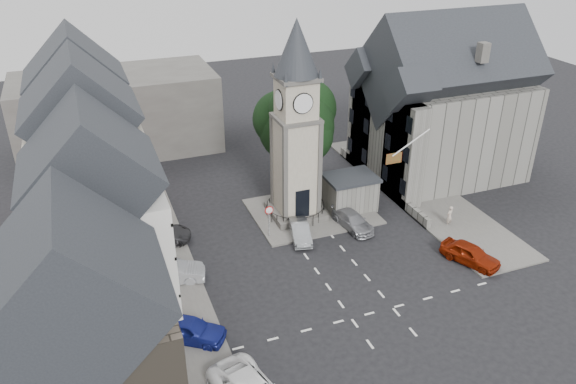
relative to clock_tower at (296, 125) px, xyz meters
name	(u,v)px	position (x,y,z in m)	size (l,w,h in m)	color
ground	(336,267)	(0.00, -7.99, -8.12)	(120.00, 120.00, 0.00)	black
pavement_west	(149,257)	(-12.50, -1.99, -8.05)	(6.00, 30.00, 0.14)	#595651
pavement_east	(418,191)	(12.00, 0.01, -8.05)	(6.00, 26.00, 0.14)	#595651
central_island	(312,211)	(1.50, 0.01, -8.04)	(10.00, 8.00, 0.16)	#595651
road_markings	(372,313)	(0.00, -13.49, -8.12)	(20.00, 8.00, 0.01)	silver
clock_tower	(296,125)	(0.00, 0.00, 0.00)	(4.86, 4.86, 16.25)	#4C4944
stone_shelter	(350,192)	(4.80, -0.49, -6.57)	(4.30, 3.30, 3.08)	slate
town_tree	(296,115)	(2.00, 5.01, -1.15)	(7.20, 7.20, 10.80)	black
warning_sign_post	(269,215)	(-3.20, -2.56, -6.09)	(0.70, 0.19, 2.85)	black
terrace_pink	(85,134)	(-15.50, 8.01, -1.54)	(8.10, 7.60, 12.80)	#B67D84
terrace_cream	(91,174)	(-15.50, 0.01, -1.54)	(8.10, 7.60, 12.80)	beige
terrace_tudor	(101,235)	(-15.50, -7.99, -1.93)	(8.10, 7.60, 12.00)	silver
building_sw_stone	(85,355)	(-17.00, -16.99, -2.77)	(8.60, 7.60, 10.40)	#474035
backdrop_west	(118,113)	(-12.00, 20.01, -4.12)	(20.00, 10.00, 8.00)	#4C4944
east_building	(440,112)	(15.59, 3.01, -1.86)	(14.40, 11.40, 12.60)	slate
east_boundary_wall	(380,183)	(9.20, 2.01, -7.67)	(0.40, 16.00, 0.90)	slate
flagpole	(411,143)	(8.00, -3.99, -1.12)	(3.68, 0.10, 2.74)	white
car_west_blue	(189,329)	(-11.50, -11.68, -7.35)	(1.81, 4.50, 1.53)	navy
car_west_silver	(170,272)	(-11.50, -5.45, -7.34)	(1.66, 4.76, 1.57)	#A8ABB0
car_west_grey	(158,235)	(-11.50, -0.18, -7.41)	(2.35, 5.09, 1.42)	#2B2B2D
car_island_silver	(300,231)	(-1.00, -3.49, -7.47)	(1.38, 3.96, 1.31)	gray
car_island_east	(353,221)	(3.61, -3.49, -7.48)	(1.79, 4.40, 1.28)	gray
car_east_red	(470,254)	(9.38, -10.99, -7.37)	(1.77, 4.40, 1.50)	maroon
pedestrian	(449,216)	(11.07, -5.99, -7.23)	(0.65, 0.43, 1.78)	#B9A998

